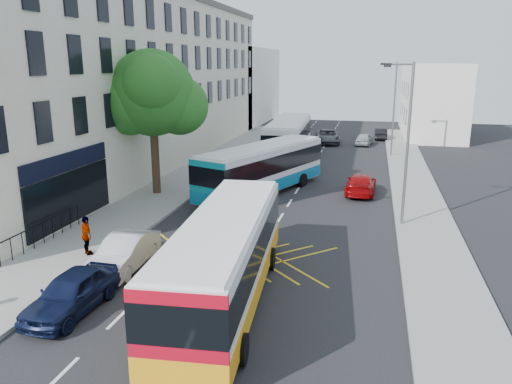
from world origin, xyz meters
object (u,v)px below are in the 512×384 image
Objects in this scene: lamp_near at (406,136)px; bus_mid at (262,168)px; distant_car_grey at (328,136)px; motorbike at (176,320)px; parked_car_blue at (72,293)px; pedestrian_far at (87,236)px; street_tree at (152,94)px; parked_car_silver at (124,253)px; distant_car_silver at (364,139)px; bus_far at (289,138)px; lamp_far at (393,104)px; distant_car_dark at (381,134)px; red_hatchback at (361,184)px; bus_near at (225,257)px.

lamp_near reaches higher than bus_mid.
motorbike is at bearing -98.90° from distant_car_grey.
pedestrian_far is (-2.10, 4.41, 0.31)m from parked_car_blue.
street_tree is at bearing 168.60° from lamp_near.
parked_car_silver reaches higher than distant_car_silver.
street_tree is at bearing -116.18° from bus_far.
lamp_far reaches higher than parked_car_silver.
lamp_far is 33.97m from motorbike.
bus_far is 3.04× the size of parked_car_blue.
lamp_near is 4.16× the size of motorbike.
bus_mid is 21.59m from distant_car_grey.
bus_mid is 26.70m from distant_car_dark.
distant_car_silver is (-0.22, 19.84, -0.02)m from red_hatchback.
parked_car_blue is (-11.10, -31.90, -3.93)m from lamp_far.
street_tree reaches higher than lamp_near.
street_tree reaches higher than distant_car_silver.
bus_mid is 2.54× the size of red_hatchback.
distant_car_silver is (5.93, 21.12, -1.01)m from bus_mid.
red_hatchback is at bearing 56.63° from parked_car_silver.
parked_car_blue reaches higher than red_hatchback.
bus_near reaches higher than red_hatchback.
street_tree reaches higher than bus_mid.
lamp_far is at bearing -54.04° from distant_car_grey.
parked_car_blue reaches higher than parked_car_silver.
parked_car_blue is at bearing -109.18° from lamp_far.
lamp_near is 0.65× the size of bus_far.
street_tree is at bearing 16.70° from red_hatchback.
red_hatchback reaches higher than distant_car_silver.
distant_car_silver reaches higher than distant_car_dark.
lamp_far is 0.65× the size of bus_far.
motorbike is at bearing -179.49° from pedestrian_far.
bus_mid is 17.07m from parked_car_blue.
parked_car_silver is (-4.77, 1.78, -0.94)m from bus_near.
distant_car_grey reaches higher than distant_car_silver.
distant_car_grey is at bearing 69.76° from street_tree.
bus_mid reaches higher than motorbike.
street_tree reaches higher than distant_car_dark.
bus_far reaches higher than red_hatchback.
motorbike is at bearing -117.97° from lamp_near.
pedestrian_far is at bearing 155.55° from bus_near.
lamp_far is 30.77m from bus_near.
street_tree is 1.10× the size of lamp_near.
street_tree is 2.00× the size of red_hatchback.
distant_car_dark is (-0.70, 30.49, -4.01)m from lamp_near.
lamp_far is at bearing -73.64° from pedestrian_far.
distant_car_dark is at bearing 57.11° from bus_far.
distant_car_silver is at bearing 95.18° from lamp_near.
parked_car_blue is at bearing -77.82° from bus_mid.
parked_car_blue is at bearing 65.93° from red_hatchback.
red_hatchback is (8.96, 14.39, -0.05)m from parked_car_silver.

